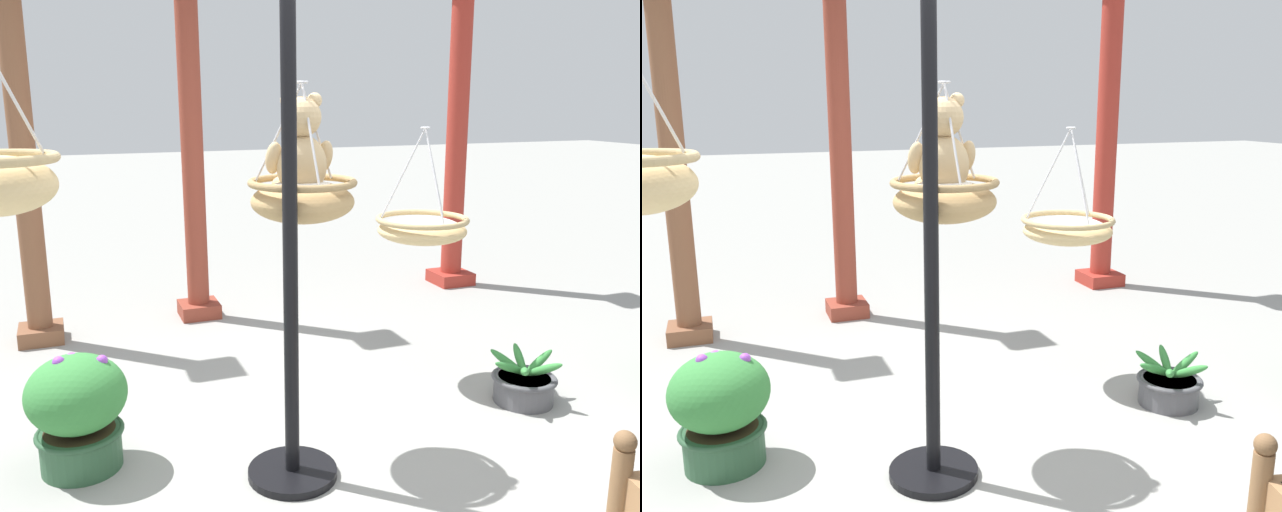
% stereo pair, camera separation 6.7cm
% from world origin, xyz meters
% --- Properties ---
extents(ground_plane, '(40.00, 40.00, 0.00)m').
position_xyz_m(ground_plane, '(0.00, 0.00, 0.00)').
color(ground_plane, gray).
extents(display_pole_central, '(0.44, 0.44, 2.58)m').
position_xyz_m(display_pole_central, '(-0.25, -0.11, 0.82)').
color(display_pole_central, black).
rests_on(display_pole_central, ground).
extents(hanging_basket_with_teddy, '(0.54, 0.54, 0.68)m').
position_xyz_m(hanging_basket_with_teddy, '(-0.10, 0.14, 1.34)').
color(hanging_basket_with_teddy, tan).
extents(teddy_bear, '(0.34, 0.30, 0.50)m').
position_xyz_m(teddy_bear, '(-0.10, 0.17, 1.56)').
color(teddy_bear, tan).
extents(hanging_basket_right_low, '(0.59, 0.59, 0.73)m').
position_xyz_m(hanging_basket_right_low, '(0.91, 0.73, 1.01)').
color(hanging_basket_right_low, tan).
extents(greenhouse_pillar_left, '(0.34, 0.34, 2.85)m').
position_xyz_m(greenhouse_pillar_left, '(-0.19, 2.52, 1.37)').
color(greenhouse_pillar_left, brown).
rests_on(greenhouse_pillar_left, ground).
extents(greenhouse_pillar_right, '(0.38, 0.38, 2.95)m').
position_xyz_m(greenhouse_pillar_right, '(2.36, 2.64, 1.42)').
color(greenhouse_pillar_right, '#9E2D23').
rests_on(greenhouse_pillar_right, ground).
extents(greenhouse_pillar_far_back, '(0.34, 0.34, 2.71)m').
position_xyz_m(greenhouse_pillar_far_back, '(-1.43, 2.35, 1.31)').
color(greenhouse_pillar_far_back, brown).
rests_on(greenhouse_pillar_far_back, ground).
extents(potted_plant_fern_front, '(0.47, 0.43, 0.32)m').
position_xyz_m(potted_plant_fern_front, '(1.34, 0.17, 0.12)').
color(potted_plant_fern_front, '#4C4C51').
rests_on(potted_plant_fern_front, ground).
extents(potted_plant_bushy_green, '(0.49, 0.49, 0.61)m').
position_xyz_m(potted_plant_bushy_green, '(-1.21, 0.35, 0.32)').
color(potted_plant_bushy_green, '#2D5638').
rests_on(potted_plant_bushy_green, ground).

